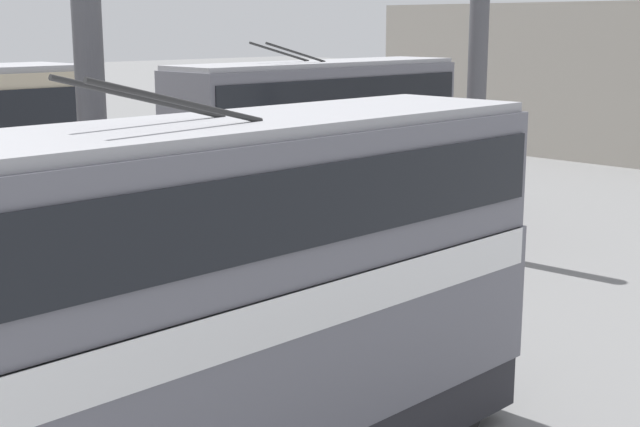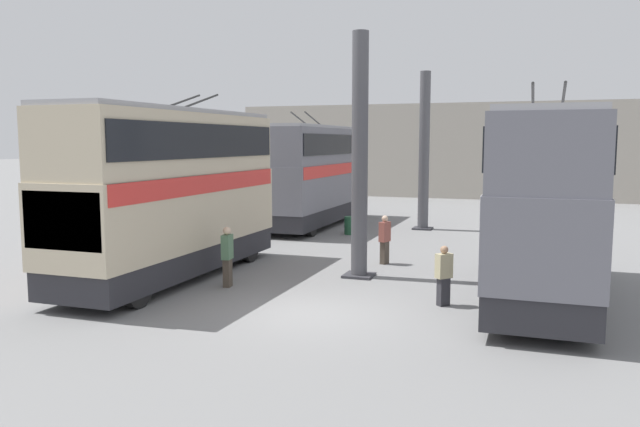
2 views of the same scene
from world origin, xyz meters
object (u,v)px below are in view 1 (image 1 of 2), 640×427
object	(u,v)px
bus_right_mid	(320,133)
oil_drum	(325,239)
person_by_left_row	(52,417)
person_aisle_midway	(211,294)
bus_left_far	(245,289)

from	to	relation	value
bus_right_mid	oil_drum	bearing A→B (deg)	-132.89
person_by_left_row	oil_drum	bearing A→B (deg)	160.69
bus_right_mid	person_aisle_midway	xyz separation A→B (m)	(-8.79, -5.72, -1.98)
bus_left_far	person_by_left_row	bearing A→B (deg)	122.33
bus_right_mid	oil_drum	world-z (taller)	bus_right_mid
bus_right_mid	person_aisle_midway	bearing A→B (deg)	-146.97
person_by_left_row	oil_drum	size ratio (longest dim) A/B	1.91
oil_drum	person_aisle_midway	bearing A→B (deg)	-153.89
bus_right_mid	bus_left_far	bearing A→B (deg)	-138.45
person_aisle_midway	bus_left_far	bearing A→B (deg)	-14.07
bus_left_far	person_aisle_midway	world-z (taller)	bus_left_far
person_aisle_midway	person_by_left_row	world-z (taller)	person_aisle_midway
person_by_left_row	bus_left_far	bearing A→B (deg)	75.60
person_by_left_row	oil_drum	xyz separation A→B (m)	(11.38, 5.91, -0.42)
bus_left_far	oil_drum	distance (m)	13.12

